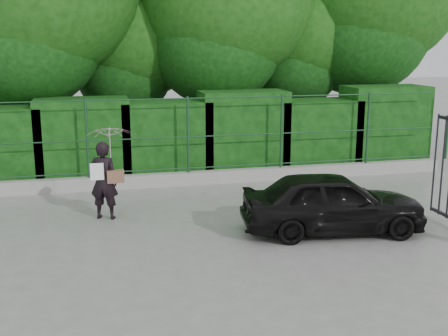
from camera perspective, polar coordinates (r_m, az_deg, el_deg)
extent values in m
plane|color=gray|center=(9.12, -1.24, -8.68)|extent=(80.00, 80.00, 0.00)
cube|color=#9E9E99|center=(13.31, -5.31, -1.15)|extent=(14.00, 0.25, 0.30)
cylinder|color=#183D21|center=(12.98, -13.74, 2.92)|extent=(0.06, 0.06, 1.80)
cylinder|color=#183D21|center=(13.16, -3.67, 3.39)|extent=(0.06, 0.06, 1.80)
cylinder|color=#183D21|center=(13.73, 5.85, 3.73)|extent=(0.06, 0.06, 1.80)
cylinder|color=#183D21|center=(14.64, 14.41, 3.96)|extent=(0.06, 0.06, 1.80)
cylinder|color=#183D21|center=(15.84, 21.83, 4.08)|extent=(0.06, 0.06, 1.80)
cylinder|color=#183D21|center=(13.26, -5.33, -0.10)|extent=(13.60, 0.03, 0.03)
cylinder|color=#183D21|center=(13.11, -5.40, 3.10)|extent=(13.60, 0.03, 0.03)
cylinder|color=#183D21|center=(12.99, -5.48, 7.01)|extent=(13.60, 0.03, 0.03)
cube|color=black|center=(14.00, -14.10, 2.78)|extent=(2.20, 1.20, 2.01)
cube|color=black|center=(14.12, -5.95, 2.94)|extent=(2.20, 1.20, 1.89)
cube|color=black|center=(14.49, 1.92, 3.68)|extent=(2.20, 1.20, 2.11)
cube|color=black|center=(15.16, 9.25, 3.40)|extent=(2.20, 1.20, 1.84)
cube|color=black|center=(16.00, 15.92, 4.16)|extent=(2.20, 1.20, 2.16)
cylinder|color=black|center=(15.59, -18.01, 8.14)|extent=(0.36, 0.36, 4.50)
cylinder|color=black|center=(16.94, -9.02, 6.79)|extent=(0.36, 0.36, 3.25)
sphere|color=#14470F|center=(16.86, -9.26, 13.40)|extent=(3.90, 3.90, 3.90)
cylinder|color=black|center=(16.30, 0.09, 8.48)|extent=(0.36, 0.36, 4.25)
cylinder|color=black|center=(17.73, 7.51, 7.50)|extent=(0.36, 0.36, 3.50)
sphere|color=#14470F|center=(17.67, 7.71, 14.30)|extent=(4.20, 4.20, 4.20)
cylinder|color=black|center=(18.13, 14.02, 9.33)|extent=(0.36, 0.36, 4.75)
cylinder|color=#232329|center=(11.30, 21.31, 0.21)|extent=(0.04, 0.04, 1.90)
cylinder|color=#232329|center=(11.50, 20.62, 0.47)|extent=(0.04, 0.04, 1.90)
imported|color=black|center=(10.90, -12.11, -1.24)|extent=(0.64, 0.52, 1.50)
imported|color=#EDB0D1|center=(10.82, -11.48, 2.15)|extent=(0.84, 0.86, 0.77)
cube|color=brown|center=(10.81, -10.96, -0.84)|extent=(0.32, 0.15, 0.24)
cube|color=white|center=(10.74, -12.79, -0.37)|extent=(0.25, 0.02, 0.32)
imported|color=black|center=(10.14, 10.96, -3.43)|extent=(3.36, 1.69, 1.10)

